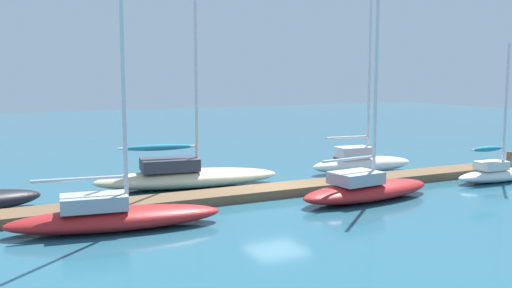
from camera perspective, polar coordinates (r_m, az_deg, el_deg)
ground_plane at (r=24.83m, az=2.08°, el=-5.10°), size 120.00×120.00×0.00m
dock_pier at (r=24.79m, az=2.08°, el=-4.67°), size 28.12×1.66×0.38m
dock_piling_far_end at (r=32.97m, az=24.01°, el=-1.68°), size 0.28×0.28×1.13m
sailboat_1 at (r=19.86m, az=-14.05°, el=-6.80°), size 7.33×2.82×10.84m
sailboat_2 at (r=26.45m, az=-7.05°, el=-2.98°), size 8.81×3.57×14.02m
sailboat_3 at (r=24.11m, az=10.98°, el=-4.36°), size 6.76×2.78×8.33m
sailboat_4 at (r=30.66m, az=10.52°, el=-1.72°), size 5.97×2.19×9.99m
sailboat_5 at (r=30.06m, az=23.03°, el=-2.56°), size 5.05×1.44×6.65m
mooring_buoy_red at (r=34.03m, az=8.29°, el=-1.25°), size 0.68×0.68×0.68m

